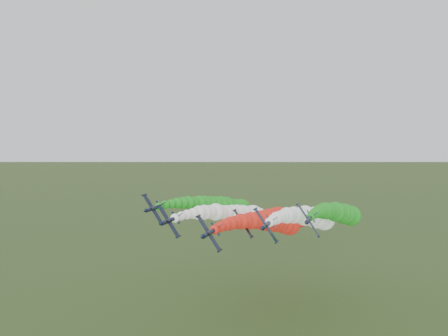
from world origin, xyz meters
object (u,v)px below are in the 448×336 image
at_px(jet_outer_left, 222,206).
at_px(jet_trail, 287,217).
at_px(jet_inner_right, 311,217).
at_px(jet_inner_left, 238,214).
at_px(jet_lead, 272,222).
at_px(jet_outer_right, 339,213).

height_order(jet_outer_left, jet_trail, jet_outer_left).
distance_m(jet_inner_right, jet_outer_left, 32.12).
distance_m(jet_inner_left, jet_inner_right, 22.88).
xyz_separation_m(jet_lead, jet_outer_right, (18.92, 12.52, 1.69)).
distance_m(jet_lead, jet_outer_right, 22.75).
bearing_deg(jet_trail, jet_outer_left, -154.25).
distance_m(jet_lead, jet_trail, 24.95).
relative_size(jet_inner_left, jet_outer_left, 0.99).
relative_size(jet_outer_left, jet_trail, 1.01).
distance_m(jet_inner_left, jet_outer_right, 31.84).
distance_m(jet_outer_right, jet_trail, 22.82).
height_order(jet_inner_left, jet_inner_right, jet_inner_right).
distance_m(jet_outer_left, jet_trail, 23.64).
height_order(jet_outer_right, jet_trail, jet_outer_right).
height_order(jet_outer_left, jet_outer_right, jet_outer_left).
bearing_deg(jet_inner_left, jet_outer_left, 132.46).
bearing_deg(jet_inner_right, jet_inner_left, -173.17).
distance_m(jet_inner_right, jet_trail, 20.12).
height_order(jet_inner_right, jet_outer_left, jet_outer_left).
bearing_deg(jet_inner_left, jet_inner_right, 6.83).
bearing_deg(jet_outer_right, jet_inner_right, -151.19).
bearing_deg(jet_outer_left, jet_outer_right, -3.18).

